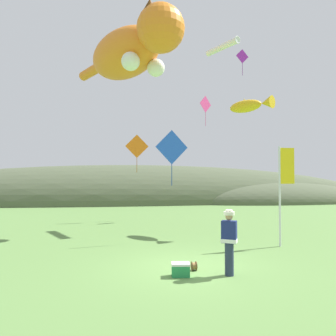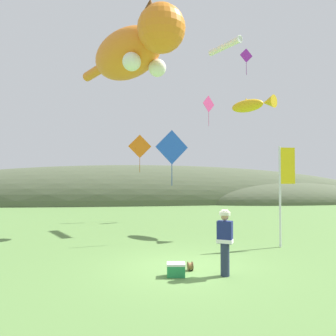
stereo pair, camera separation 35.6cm
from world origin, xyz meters
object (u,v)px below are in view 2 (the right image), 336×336
object	(u,v)px
kite_giant_cat	(133,51)
kite_diamond_pink	(209,104)
kite_spool	(190,266)
picnic_cooler	(176,270)
kite_diamond_blue	(172,148)
kite_fish_windsock	(252,105)
kite_tube_streamer	(225,46)
festival_attendant	(225,240)
festival_banner_pole	(284,181)
kite_diamond_violet	(246,56)
kite_diamond_orange	(140,147)

from	to	relation	value
kite_giant_cat	kite_diamond_pink	size ratio (longest dim) A/B	4.35
kite_spool	picnic_cooler	bearing A→B (deg)	-135.14
picnic_cooler	kite_diamond_blue	size ratio (longest dim) A/B	0.23
kite_fish_windsock	kite_tube_streamer	world-z (taller)	kite_tube_streamer
festival_attendant	kite_diamond_pink	xyz separation A→B (m)	(2.88, 12.17, 6.52)
festival_banner_pole	kite_giant_cat	world-z (taller)	kite_giant_cat
picnic_cooler	kite_diamond_violet	size ratio (longest dim) A/B	0.27
kite_diamond_violet	kite_diamond_blue	size ratio (longest dim) A/B	0.82
festival_attendant	festival_banner_pole	xyz separation A→B (m)	(3.40, 3.23, 1.57)
kite_spool	kite_diamond_orange	size ratio (longest dim) A/B	0.11
picnic_cooler	festival_banner_pole	bearing A→B (deg)	33.13
kite_giant_cat	kite_diamond_blue	bearing A→B (deg)	-64.88
picnic_cooler	kite_diamond_orange	world-z (taller)	kite_diamond_orange
festival_attendant	kite_giant_cat	bearing A→B (deg)	104.74
picnic_cooler	festival_banner_pole	distance (m)	6.11
kite_diamond_pink	kite_spool	bearing A→B (deg)	-107.80
kite_spool	kite_diamond_blue	size ratio (longest dim) A/B	0.11
kite_giant_cat	kite_fish_windsock	world-z (taller)	kite_giant_cat
kite_fish_windsock	kite_diamond_blue	bearing A→B (deg)	-157.63
kite_spool	kite_giant_cat	size ratio (longest dim) A/B	0.03
kite_spool	picnic_cooler	size ratio (longest dim) A/B	0.47
kite_tube_streamer	kite_diamond_pink	xyz separation A→B (m)	(-0.20, 2.83, -2.74)
kite_diamond_orange	kite_fish_windsock	bearing A→B (deg)	-43.71
kite_spool	kite_diamond_violet	distance (m)	18.67
kite_fish_windsock	kite_diamond_orange	bearing A→B (deg)	136.29
kite_spool	kite_fish_windsock	world-z (taller)	kite_fish_windsock
kite_diamond_orange	kite_diamond_blue	size ratio (longest dim) A/B	1.00
festival_banner_pole	kite_tube_streamer	bearing A→B (deg)	93.04
kite_fish_windsock	kite_diamond_pink	distance (m)	5.49
kite_diamond_pink	kite_diamond_blue	bearing A→B (deg)	-116.59
kite_giant_cat	kite_tube_streamer	distance (m)	5.45
picnic_cooler	kite_diamond_violet	xyz separation A→B (m)	(7.44, 13.61, 11.27)
kite_diamond_violet	kite_tube_streamer	bearing A→B (deg)	-124.53
kite_diamond_violet	kite_spool	bearing A→B (deg)	-117.90
kite_diamond_violet	kite_diamond_pink	bearing A→B (deg)	-153.99
kite_giant_cat	kite_diamond_violet	xyz separation A→B (m)	(8.32, 5.38, 2.19)
kite_spool	festival_banner_pole	size ratio (longest dim) A/B	0.07
festival_banner_pole	kite_fish_windsock	xyz separation A→B (m)	(0.24, 3.64, 3.75)
kite_diamond_blue	festival_attendant	bearing A→B (deg)	-82.56
kite_diamond_pink	kite_diamond_blue	distance (m)	8.67
kite_diamond_orange	kite_spool	bearing A→B (deg)	-85.84
kite_tube_streamer	kite_diamond_violet	xyz separation A→B (m)	(3.04, 4.42, 1.24)
festival_attendant	kite_tube_streamer	size ratio (longest dim) A/B	0.75
festival_attendant	kite_spool	world-z (taller)	festival_attendant
picnic_cooler	kite_diamond_blue	world-z (taller)	kite_diamond_blue
kite_diamond_orange	kite_giant_cat	bearing A→B (deg)	-98.86
picnic_cooler	kite_tube_streamer	xyz separation A→B (m)	(4.40, 9.19, 10.02)
kite_spool	kite_tube_streamer	size ratio (longest dim) A/B	0.11
festival_attendant	festival_banner_pole	world-z (taller)	festival_banner_pole
kite_diamond_violet	kite_diamond_blue	bearing A→B (deg)	-128.09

